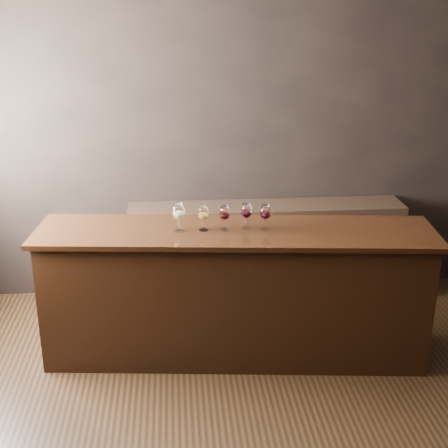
{
  "coord_description": "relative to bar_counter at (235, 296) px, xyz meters",
  "views": [
    {
      "loc": [
        -0.43,
        -3.34,
        2.7
      ],
      "look_at": [
        -0.06,
        1.02,
        1.11
      ],
      "focal_mm": 50.0,
      "sensor_mm": 36.0,
      "label": 1
    }
  ],
  "objects": [
    {
      "name": "bar_counter",
      "position": [
        0.0,
        0.0,
        0.0
      ],
      "size": [
        2.96,
        0.92,
        1.02
      ],
      "primitive_type": "cube",
      "rotation": [
        0.0,
        0.0,
        -0.1
      ],
      "color": "black",
      "rests_on": "ground"
    },
    {
      "name": "glass_red_b",
      "position": [
        0.09,
        0.04,
        0.68
      ],
      "size": [
        0.08,
        0.08,
        0.2
      ],
      "color": "white",
      "rests_on": "bar_top"
    },
    {
      "name": "back_bar_shelf",
      "position": [
        0.39,
        1.01,
        -0.05
      ],
      "size": [
        2.53,
        0.4,
        0.91
      ],
      "primitive_type": "cube",
      "color": "black",
      "rests_on": "ground"
    },
    {
      "name": "bar_top",
      "position": [
        0.0,
        0.0,
        0.53
      ],
      "size": [
        3.07,
        1.0,
        0.04
      ],
      "primitive_type": "cube",
      "rotation": [
        0.0,
        0.0,
        -0.1
      ],
      "color": "black",
      "rests_on": "bar_counter"
    },
    {
      "name": "room_shell",
      "position": [
        -0.25,
        -0.91,
        1.3
      ],
      "size": [
        5.02,
        4.52,
        2.81
      ],
      "color": "black",
      "rests_on": "ground"
    },
    {
      "name": "ground",
      "position": [
        -0.02,
        -1.02,
        -0.51
      ],
      "size": [
        5.0,
        5.0,
        0.0
      ],
      "primitive_type": "plane",
      "color": "black",
      "rests_on": "ground"
    },
    {
      "name": "glass_amber",
      "position": [
        -0.24,
        0.02,
        0.68
      ],
      "size": [
        0.08,
        0.08,
        0.19
      ],
      "color": "white",
      "rests_on": "bar_top"
    },
    {
      "name": "glass_red_c",
      "position": [
        0.23,
        -0.0,
        0.68
      ],
      "size": [
        0.08,
        0.08,
        0.19
      ],
      "color": "white",
      "rests_on": "bar_top"
    },
    {
      "name": "glass_white",
      "position": [
        -0.42,
        0.02,
        0.69
      ],
      "size": [
        0.09,
        0.09,
        0.22
      ],
      "color": "white",
      "rests_on": "bar_top"
    },
    {
      "name": "glass_red_a",
      "position": [
        -0.08,
        0.02,
        0.68
      ],
      "size": [
        0.08,
        0.08,
        0.19
      ],
      "color": "white",
      "rests_on": "bar_top"
    }
  ]
}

